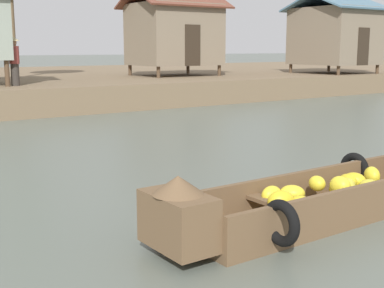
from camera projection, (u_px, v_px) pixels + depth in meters
name	position (u px, v px, depth m)	size (l,w,h in m)	color
ground_plane	(146.00, 147.00, 12.01)	(300.00, 300.00, 0.00)	#596056
banana_boat	(324.00, 195.00, 6.98)	(5.21, 1.77, 0.91)	brown
stilt_house_mid_left	(174.00, 33.00, 24.58)	(4.40, 3.52, 4.07)	#4C3826
stilt_house_mid_right	(335.00, 35.00, 26.97)	(4.02, 4.08, 3.98)	#4C3826
vendor_person	(14.00, 59.00, 18.10)	(0.44, 0.44, 1.66)	#332D28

